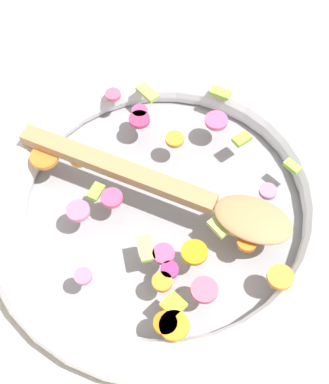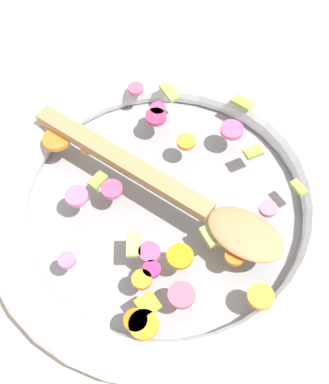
# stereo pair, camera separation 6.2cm
# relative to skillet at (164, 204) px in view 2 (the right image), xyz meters

# --- Properties ---
(ground_plane) EXTENTS (4.00, 4.00, 0.00)m
(ground_plane) POSITION_rel_skillet_xyz_m (0.00, 0.00, -0.02)
(ground_plane) COLOR beige
(skillet) EXTENTS (0.43, 0.43, 0.05)m
(skillet) POSITION_rel_skillet_xyz_m (0.00, 0.00, 0.00)
(skillet) COLOR gray
(skillet) RESTS_ON ground_plane
(chopped_vegetables) EXTENTS (0.35, 0.32, 0.01)m
(chopped_vegetables) POSITION_rel_skillet_xyz_m (-0.01, 0.01, 0.03)
(chopped_vegetables) COLOR orange
(chopped_vegetables) RESTS_ON skillet
(wooden_spoon) EXTENTS (0.34, 0.13, 0.01)m
(wooden_spoon) POSITION_rel_skillet_xyz_m (-0.02, -0.00, 0.04)
(wooden_spoon) COLOR #A87F51
(wooden_spoon) RESTS_ON chopped_vegetables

